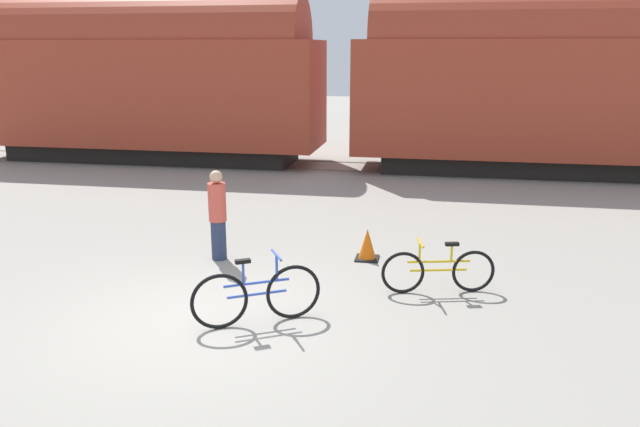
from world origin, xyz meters
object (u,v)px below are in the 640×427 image
bicycle_blue (257,295)px  bicycle_yellow (438,271)px  freight_train (338,78)px  traffic_cone (367,245)px  person_in_red (218,215)px

bicycle_blue → bicycle_yellow: size_ratio=0.93×
freight_train → bicycle_yellow: 10.68m
freight_train → traffic_cone: size_ratio=42.22×
bicycle_blue → bicycle_yellow: (2.36, 1.55, -0.05)m
freight_train → bicycle_blue: (0.77, -11.48, -2.30)m
bicycle_yellow → traffic_cone: bearing=132.4°
person_in_red → traffic_cone: 2.64m
freight_train → bicycle_yellow: (3.13, -9.93, -2.36)m
freight_train → bicycle_yellow: size_ratio=13.82×
freight_train → bicycle_blue: size_ratio=14.92×
freight_train → person_in_red: size_ratio=14.77×
bicycle_yellow → person_in_red: size_ratio=1.07×
freight_train → bicycle_blue: bearing=-86.2°
bicycle_blue → traffic_cone: (1.14, 2.88, -0.15)m
bicycle_blue → traffic_cone: bicycle_blue is taller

